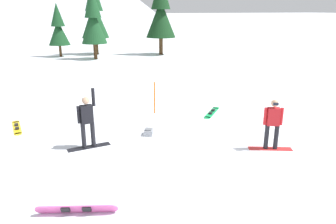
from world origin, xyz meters
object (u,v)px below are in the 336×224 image
at_px(snowboarder_midground, 87,120).
at_px(backpack_grey, 149,132).
at_px(trail_marker_pole, 155,98).
at_px(pine_tree_short, 94,13).
at_px(loose_snowboard_far_spare, 77,209).
at_px(pine_tree_slender, 161,11).
at_px(snowboarder_foreground, 273,123).
at_px(pine_tree_tall, 58,28).
at_px(loose_snowboard_near_right, 212,112).
at_px(pine_tree_leaning, 93,20).
at_px(loose_snowboard_near_left, 17,127).

xyz_separation_m(snowboarder_midground, backpack_grey, (2.27, 0.34, -0.86)).
height_order(trail_marker_pole, pine_tree_short, pine_tree_short).
height_order(backpack_grey, trail_marker_pole, trail_marker_pole).
xyz_separation_m(loose_snowboard_far_spare, backpack_grey, (3.16, 4.13, -0.02)).
xyz_separation_m(loose_snowboard_far_spare, pine_tree_slender, (11.86, 25.48, 4.20)).
relative_size(snowboarder_foreground, pine_tree_short, 0.23).
bearing_deg(loose_snowboard_far_spare, trail_marker_pole, 56.84).
distance_m(snowboarder_midground, pine_tree_tall, 24.10).
bearing_deg(loose_snowboard_near_right, pine_tree_leaning, 95.47).
distance_m(snowboarder_foreground, pine_tree_leaning, 23.59).
relative_size(snowboarder_midground, loose_snowboard_far_spare, 1.12).
bearing_deg(backpack_grey, pine_tree_short, 84.10).
relative_size(loose_snowboard_near_right, loose_snowboard_far_spare, 0.85).
distance_m(backpack_grey, trail_marker_pole, 2.74).
bearing_deg(pine_tree_short, loose_snowboard_near_left, -108.38).
bearing_deg(snowboarder_foreground, snowboarder_midground, 156.44).
distance_m(pine_tree_leaning, pine_tree_tall, 4.33).
relative_size(trail_marker_pole, pine_tree_leaning, 0.22).
bearing_deg(trail_marker_pole, loose_snowboard_near_left, 177.33).
xyz_separation_m(backpack_grey, pine_tree_short, (2.50, 24.16, 4.06)).
relative_size(snowboarder_foreground, pine_tree_slender, 0.22).
height_order(loose_snowboard_far_spare, pine_tree_tall, pine_tree_tall).
bearing_deg(loose_snowboard_near_right, snowboarder_midground, -162.54).
relative_size(loose_snowboard_near_left, loose_snowboard_near_right, 1.21).
height_order(pine_tree_short, pine_tree_tall, pine_tree_short).
xyz_separation_m(loose_snowboard_near_left, pine_tree_slender, (13.33, 18.65, 4.32)).
height_order(loose_snowboard_near_right, backpack_grey, backpack_grey).
height_order(loose_snowboard_far_spare, pine_tree_short, pine_tree_short).
distance_m(loose_snowboard_near_right, pine_tree_leaning, 19.50).
xyz_separation_m(trail_marker_pole, pine_tree_slender, (7.58, 18.92, 3.61)).
bearing_deg(trail_marker_pole, snowboarder_midground, -140.80).
bearing_deg(snowboarder_midground, pine_tree_short, 78.99).
bearing_deg(pine_tree_tall, loose_snowboard_near_left, -99.31).
xyz_separation_m(loose_snowboard_near_right, pine_tree_short, (-1.06, 22.67, 4.15)).
bearing_deg(pine_tree_short, pine_tree_slender, -24.41).
xyz_separation_m(loose_snowboard_near_right, trail_marker_pole, (-2.44, 0.93, 0.71)).
bearing_deg(backpack_grey, snowboarder_foreground, -39.72).
distance_m(pine_tree_slender, pine_tree_tall, 10.27).
distance_m(pine_tree_short, pine_tree_tall, 3.97).
distance_m(loose_snowboard_near_left, pine_tree_leaning, 19.32).
bearing_deg(trail_marker_pole, backpack_grey, -114.78).
height_order(snowboarder_foreground, pine_tree_leaning, pine_tree_leaning).
height_order(loose_snowboard_far_spare, trail_marker_pole, trail_marker_pole).
distance_m(loose_snowboard_near_right, pine_tree_short, 23.07).
bearing_deg(loose_snowboard_near_right, trail_marker_pole, 159.02).
relative_size(loose_snowboard_near_left, pine_tree_slender, 0.24).
relative_size(loose_snowboard_near_left, backpack_grey, 3.46).
distance_m(loose_snowboard_near_right, trail_marker_pole, 2.70).
bearing_deg(snowboarder_midground, pine_tree_leaning, 79.16).
xyz_separation_m(loose_snowboard_far_spare, pine_tree_short, (5.66, 28.29, 4.03)).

